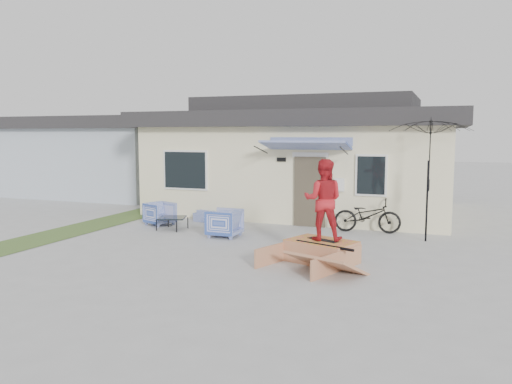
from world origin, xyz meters
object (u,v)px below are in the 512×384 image
(armchair_left, at_px, (160,212))
(coffee_table, at_px, (172,223))
(loveseat, at_px, (214,214))
(skater, at_px, (323,198))
(patio_umbrella, at_px, (428,174))
(skate_ramp, at_px, (321,251))
(bicycle, at_px, (367,212))
(armchair_right, at_px, (224,221))
(skateboard, at_px, (323,239))

(armchair_left, height_order, coffee_table, armchair_left)
(loveseat, height_order, armchair_left, armchair_left)
(skater, bearing_deg, coffee_table, -31.46)
(loveseat, xyz_separation_m, armchair_left, (-1.32, -1.03, 0.13))
(loveseat, distance_m, patio_umbrella, 6.59)
(patio_umbrella, xyz_separation_m, skate_ramp, (-2.01, -3.09, -1.52))
(bicycle, bearing_deg, armchair_right, 113.57)
(patio_umbrella, bearing_deg, armchair_left, -177.02)
(bicycle, bearing_deg, skateboard, 167.96)
(armchair_left, relative_size, skateboard, 1.03)
(skater, bearing_deg, bicycle, -104.35)
(skateboard, bearing_deg, armchair_left, -178.43)
(armchair_left, xyz_separation_m, skateboard, (5.71, -2.64, 0.10))
(loveseat, relative_size, coffee_table, 1.78)
(loveseat, distance_m, bicycle, 4.79)
(coffee_table, xyz_separation_m, skater, (4.99, -2.13, 1.21))
(armchair_left, relative_size, armchair_right, 0.92)
(loveseat, bearing_deg, bicycle, -165.48)
(armchair_left, height_order, patio_umbrella, patio_umbrella)
(armchair_right, bearing_deg, patio_umbrella, 104.94)
(loveseat, relative_size, armchair_left, 1.71)
(armchair_right, relative_size, skateboard, 1.11)
(bicycle, distance_m, skater, 3.81)
(coffee_table, bearing_deg, loveseat, 68.66)
(armchair_right, bearing_deg, armchair_left, -109.76)
(armchair_left, xyz_separation_m, skate_ramp, (5.70, -2.69, -0.15))
(bicycle, distance_m, skate_ramp, 3.78)
(skate_ramp, relative_size, skateboard, 2.48)
(skater, bearing_deg, loveseat, -48.26)
(bicycle, xyz_separation_m, skate_ramp, (-0.41, -3.75, -0.36))
(loveseat, xyz_separation_m, coffee_table, (-0.60, -1.54, -0.08))
(armchair_left, bearing_deg, loveseat, -30.35)
(patio_umbrella, bearing_deg, loveseat, 174.39)
(loveseat, distance_m, skate_ramp, 5.74)
(armchair_left, distance_m, skater, 6.37)
(skateboard, bearing_deg, armchair_right, 177.86)
(armchair_left, relative_size, bicycle, 0.42)
(loveseat, bearing_deg, skater, 154.24)
(skater, bearing_deg, skateboard, 180.00)
(armchair_left, distance_m, skate_ramp, 6.30)
(armchair_right, distance_m, skate_ramp, 3.58)
(armchair_left, bearing_deg, bicycle, -58.33)
(loveseat, bearing_deg, coffee_table, 82.82)
(coffee_table, relative_size, skater, 0.42)
(skate_ramp, bearing_deg, patio_umbrella, 76.97)
(coffee_table, distance_m, skate_ramp, 5.43)
(skateboard, distance_m, skater, 0.90)
(loveseat, bearing_deg, skate_ramp, 153.80)
(coffee_table, relative_size, bicycle, 0.40)
(skateboard, bearing_deg, skater, 0.00)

